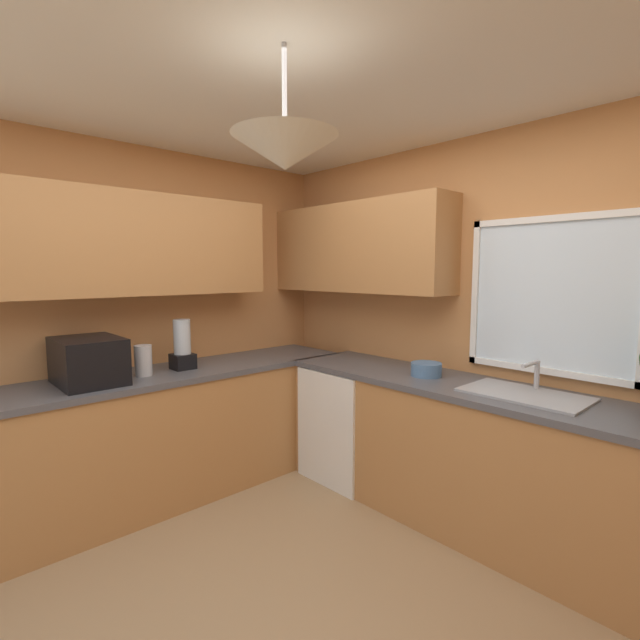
{
  "coord_description": "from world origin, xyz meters",
  "views": [
    {
      "loc": [
        1.5,
        -1.19,
        1.63
      ],
      "look_at": [
        -0.59,
        0.74,
        1.31
      ],
      "focal_mm": 25.59,
      "sensor_mm": 36.0,
      "label": 1
    }
  ],
  "objects": [
    {
      "name": "room_shell",
      "position": [
        -0.38,
        0.45,
        1.72
      ],
      "size": [
        3.86,
        3.51,
        2.58
      ],
      "color": "#C6844C",
      "rests_on": "ground_plane"
    },
    {
      "name": "ground_plane",
      "position": [
        0.0,
        0.0,
        0.0
      ],
      "size": [
        8.22,
        8.22,
        0.0
      ],
      "primitive_type": "plane",
      "color": "#997A56"
    },
    {
      "name": "counter_run_back",
      "position": [
        0.21,
        1.39,
        0.46
      ],
      "size": [
        2.95,
        0.65,
        0.91
      ],
      "color": "#AD7542",
      "rests_on": "ground_plane"
    },
    {
      "name": "microwave",
      "position": [
        -1.56,
        -0.35,
        1.06
      ],
      "size": [
        0.48,
        0.36,
        0.29
      ],
      "primitive_type": "cube",
      "color": "black",
      "rests_on": "counter_run_left"
    },
    {
      "name": "blender_appliance",
      "position": [
        -1.56,
        0.28,
        1.07
      ],
      "size": [
        0.15,
        0.15,
        0.36
      ],
      "color": "black",
      "rests_on": "counter_run_left"
    },
    {
      "name": "counter_run_left",
      "position": [
        -1.56,
        0.0,
        0.46
      ],
      "size": [
        0.65,
        3.12,
        0.91
      ],
      "color": "#AD7542",
      "rests_on": "ground_plane"
    },
    {
      "name": "bowl",
      "position": [
        -0.24,
        1.39,
        0.96
      ],
      "size": [
        0.2,
        0.2,
        0.09
      ],
      "primitive_type": "cylinder",
      "color": "#4C7099",
      "rests_on": "counter_run_back"
    },
    {
      "name": "dishwasher",
      "position": [
        -0.9,
        1.36,
        0.43
      ],
      "size": [
        0.6,
        0.6,
        0.87
      ],
      "primitive_type": "cube",
      "color": "white",
      "rests_on": "ground_plane"
    },
    {
      "name": "kettle",
      "position": [
        -1.54,
        -0.02,
        1.02
      ],
      "size": [
        0.11,
        0.11,
        0.21
      ],
      "primitive_type": "cylinder",
      "color": "#B7B7BC",
      "rests_on": "counter_run_left"
    },
    {
      "name": "sink_assembly",
      "position": [
        0.43,
        1.39,
        0.92
      ],
      "size": [
        0.66,
        0.4,
        0.19
      ],
      "color": "#9EA0A5",
      "rests_on": "counter_run_back"
    }
  ]
}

